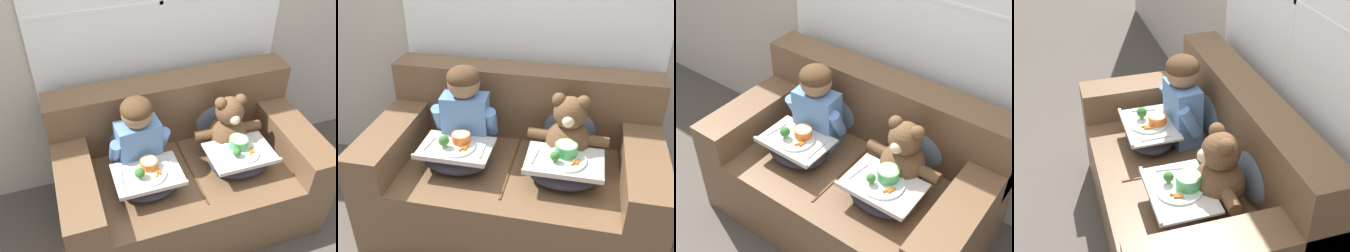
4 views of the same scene
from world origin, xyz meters
TOP-DOWN VIEW (x-y plane):
  - ground_plane at (0.00, 0.00)m, footprint 14.00×14.00m
  - wall_back_with_window at (0.00, 0.59)m, footprint 8.00×0.08m
  - couch at (0.00, 0.06)m, footprint 1.63×0.92m
  - throw_pillow_behind_child at (-0.30, 0.27)m, footprint 0.37×0.18m
  - throw_pillow_behind_teddy at (0.30, 0.27)m, footprint 0.37×0.18m
  - child_figure at (-0.30, 0.07)m, footprint 0.38×0.19m
  - teddy_bear at (0.30, 0.07)m, footprint 0.45×0.31m
  - lap_tray_child at (-0.30, -0.12)m, footprint 0.40×0.29m
  - lap_tray_teddy at (0.30, -0.12)m, footprint 0.41×0.30m

SIDE VIEW (x-z plane):
  - ground_plane at x=0.00m, z-range 0.00..0.00m
  - couch at x=0.00m, z-range -0.11..0.78m
  - lap_tray_child at x=-0.30m, z-range 0.43..0.64m
  - lap_tray_teddy at x=0.30m, z-range 0.43..0.64m
  - throw_pillow_behind_child at x=-0.30m, z-range 0.44..0.82m
  - throw_pillow_behind_teddy at x=0.30m, z-range 0.44..0.82m
  - teddy_bear at x=0.30m, z-range 0.43..0.85m
  - child_figure at x=-0.30m, z-range 0.49..1.02m
  - wall_back_with_window at x=0.00m, z-range 0.00..2.60m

